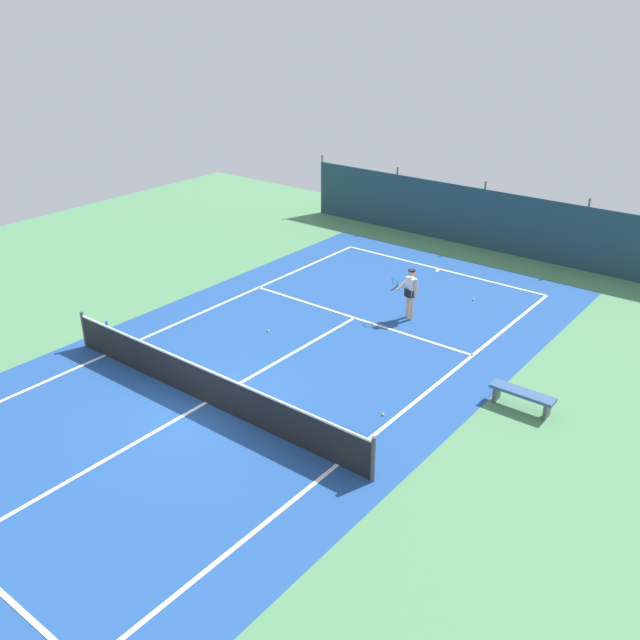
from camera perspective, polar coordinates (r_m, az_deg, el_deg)
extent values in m
plane|color=#4C8456|center=(17.64, -9.36, -6.76)|extent=(36.00, 36.00, 0.00)
cube|color=#1E478C|center=(17.64, -9.36, -6.75)|extent=(11.02, 26.60, 0.01)
cube|color=white|center=(26.23, 9.87, 4.16)|extent=(8.22, 0.10, 0.01)
cube|color=white|center=(20.52, -17.27, -2.78)|extent=(0.10, 23.80, 0.01)
cube|color=white|center=(15.32, 1.48, -11.82)|extent=(0.10, 23.80, 0.01)
cube|color=white|center=(21.87, 2.87, 0.18)|extent=(8.22, 0.10, 0.01)
cube|color=white|center=(17.63, -9.36, -6.73)|extent=(0.10, 12.80, 0.01)
cube|color=white|center=(26.10, 9.71, 4.07)|extent=(0.10, 0.30, 0.01)
cube|color=black|center=(17.40, -9.47, -5.43)|extent=(9.92, 0.03, 0.95)
cube|color=white|center=(17.15, -9.58, -3.98)|extent=(9.92, 0.04, 0.05)
cylinder|color=#47474C|center=(20.98, -18.90, -0.74)|extent=(0.10, 0.10, 1.10)
cylinder|color=#47474C|center=(14.59, 4.40, -11.41)|extent=(0.10, 0.10, 1.10)
cube|color=#1E3D4C|center=(28.58, 13.18, 8.14)|extent=(16.22, 0.06, 2.40)
cylinder|color=#595B60|center=(32.67, 0.18, 11.15)|extent=(0.08, 0.08, 2.70)
cylinder|color=#595B60|center=(30.43, 6.31, 9.96)|extent=(0.08, 0.08, 2.70)
cylinder|color=#595B60|center=(28.59, 13.26, 8.45)|extent=(0.08, 0.08, 2.70)
cylinder|color=#595B60|center=(27.24, 20.97, 6.63)|extent=(0.08, 0.08, 2.70)
cube|color=#234C1E|center=(29.29, 13.57, 7.18)|extent=(14.60, 0.70, 1.10)
cylinder|color=#D8AD8C|center=(21.78, 7.58, 1.02)|extent=(0.12, 0.12, 0.82)
cylinder|color=#D8AD8C|center=(21.92, 7.26, 1.20)|extent=(0.12, 0.12, 0.82)
cylinder|color=black|center=(21.66, 7.49, 2.30)|extent=(0.40, 0.40, 0.22)
cube|color=white|center=(21.58, 7.52, 2.79)|extent=(0.41, 0.32, 0.56)
sphere|color=#D8AD8C|center=(21.42, 7.59, 3.85)|extent=(0.22, 0.22, 0.22)
cylinder|color=black|center=(21.39, 7.60, 4.08)|extent=(0.23, 0.23, 0.04)
cylinder|color=#D8AD8C|center=(21.40, 7.90, 2.65)|extent=(0.09, 0.09, 0.58)
cylinder|color=#D8AD8C|center=(21.67, 6.91, 3.00)|extent=(0.28, 0.52, 0.41)
cylinder|color=black|center=(21.58, 6.17, 2.62)|extent=(0.13, 0.27, 0.13)
torus|color=teal|center=(21.50, 6.20, 3.16)|extent=(0.33, 0.23, 0.29)
sphere|color=#CCDB33|center=(23.70, 12.54, 1.67)|extent=(0.07, 0.07, 0.07)
sphere|color=#CCDB33|center=(21.01, -4.30, -0.89)|extent=(0.07, 0.07, 0.07)
sphere|color=#CCDB33|center=(16.97, 5.22, -7.77)|extent=(0.07, 0.07, 0.07)
cube|color=#335184|center=(17.66, 16.38, -5.79)|extent=(1.60, 0.40, 0.08)
cube|color=#4C4C51|center=(17.96, 14.39, -5.80)|extent=(0.08, 0.36, 0.45)
cube|color=#4C4C51|center=(17.60, 18.24, -7.03)|extent=(0.08, 0.36, 0.45)
cylinder|color=#338CD8|center=(22.14, -17.20, -0.35)|extent=(0.08, 0.08, 0.24)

